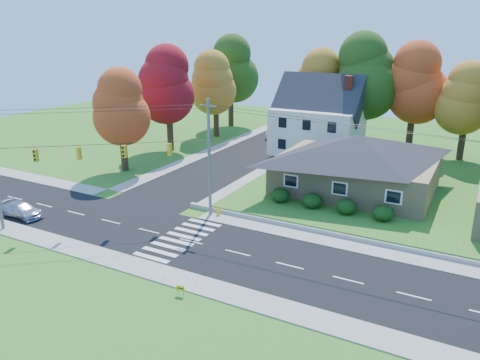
# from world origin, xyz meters

# --- Properties ---
(ground) EXTENTS (120.00, 120.00, 0.00)m
(ground) POSITION_xyz_m (0.00, 0.00, 0.00)
(ground) COLOR #3D7923
(road_main) EXTENTS (90.00, 8.00, 0.02)m
(road_main) POSITION_xyz_m (0.00, 0.00, 0.01)
(road_main) COLOR black
(road_main) RESTS_ON ground
(road_cross) EXTENTS (8.00, 44.00, 0.02)m
(road_cross) POSITION_xyz_m (-8.00, 26.00, 0.01)
(road_cross) COLOR black
(road_cross) RESTS_ON ground
(sidewalk_north) EXTENTS (90.00, 2.00, 0.08)m
(sidewalk_north) POSITION_xyz_m (0.00, 5.00, 0.04)
(sidewalk_north) COLOR #9C9A90
(sidewalk_north) RESTS_ON ground
(sidewalk_south) EXTENTS (90.00, 2.00, 0.08)m
(sidewalk_south) POSITION_xyz_m (0.00, -5.00, 0.04)
(sidewalk_south) COLOR #9C9A90
(sidewalk_south) RESTS_ON ground
(lawn) EXTENTS (30.00, 30.00, 0.50)m
(lawn) POSITION_xyz_m (13.00, 21.00, 0.25)
(lawn) COLOR #3D7923
(lawn) RESTS_ON ground
(ranch_house) EXTENTS (14.60, 10.60, 5.40)m
(ranch_house) POSITION_xyz_m (8.00, 16.00, 3.27)
(ranch_house) COLOR tan
(ranch_house) RESTS_ON lawn
(colonial_house) EXTENTS (10.40, 8.40, 9.60)m
(colonial_house) POSITION_xyz_m (0.04, 28.00, 4.58)
(colonial_house) COLOR silver
(colonial_house) RESTS_ON lawn
(hedge_row) EXTENTS (10.70, 1.70, 1.27)m
(hedge_row) POSITION_xyz_m (7.50, 9.80, 1.14)
(hedge_row) COLOR #163A10
(hedge_row) RESTS_ON lawn
(traffic_infrastructure) EXTENTS (38.10, 10.66, 10.00)m
(traffic_infrastructure) POSITION_xyz_m (-0.15, 1.35, 5.15)
(traffic_infrastructure) COLOR #666059
(traffic_infrastructure) RESTS_ON ground
(tree_lot_0) EXTENTS (6.72, 6.72, 12.51)m
(tree_lot_0) POSITION_xyz_m (-2.00, 34.00, 8.31)
(tree_lot_0) COLOR #3F2A19
(tree_lot_0) RESTS_ON lawn
(tree_lot_1) EXTENTS (7.84, 7.84, 14.60)m
(tree_lot_1) POSITION_xyz_m (4.00, 33.00, 9.61)
(tree_lot_1) COLOR #3F2A19
(tree_lot_1) RESTS_ON lawn
(tree_lot_2) EXTENTS (7.28, 7.28, 13.56)m
(tree_lot_2) POSITION_xyz_m (10.00, 34.00, 8.96)
(tree_lot_2) COLOR #3F2A19
(tree_lot_2) RESTS_ON lawn
(tree_lot_3) EXTENTS (6.16, 6.16, 11.47)m
(tree_lot_3) POSITION_xyz_m (16.00, 33.00, 7.65)
(tree_lot_3) COLOR #3F2A19
(tree_lot_3) RESTS_ON lawn
(tree_west_0) EXTENTS (6.16, 6.16, 11.47)m
(tree_west_0) POSITION_xyz_m (-17.00, 12.00, 7.15)
(tree_west_0) COLOR #3F2A19
(tree_west_0) RESTS_ON ground
(tree_west_1) EXTENTS (7.28, 7.28, 13.56)m
(tree_west_1) POSITION_xyz_m (-18.00, 22.00, 8.46)
(tree_west_1) COLOR #3F2A19
(tree_west_1) RESTS_ON ground
(tree_west_2) EXTENTS (6.72, 6.72, 12.51)m
(tree_west_2) POSITION_xyz_m (-17.00, 32.00, 7.81)
(tree_west_2) COLOR #3F2A19
(tree_west_2) RESTS_ON ground
(tree_west_3) EXTENTS (7.84, 7.84, 14.60)m
(tree_west_3) POSITION_xyz_m (-19.00, 40.00, 9.11)
(tree_west_3) COLOR #3F2A19
(tree_west_3) RESTS_ON ground
(silver_sedan) EXTENTS (4.21, 1.80, 1.21)m
(silver_sedan) POSITION_xyz_m (-15.45, -2.73, 0.63)
(silver_sedan) COLOR #A9A8BA
(silver_sedan) RESTS_ON road_main
(white_car) EXTENTS (2.76, 4.63, 1.44)m
(white_car) POSITION_xyz_m (-9.33, 35.19, 0.74)
(white_car) COLOR beige
(white_car) RESTS_ON road_cross
(fire_hydrant) EXTENTS (0.51, 0.39, 0.88)m
(fire_hydrant) POSITION_xyz_m (-0.85, 5.52, 0.42)
(fire_hydrant) COLOR yellow
(fire_hydrant) RESTS_ON ground
(yard_sign) EXTENTS (0.52, 0.13, 0.66)m
(yard_sign) POSITION_xyz_m (3.63, -6.49, 0.47)
(yard_sign) COLOR black
(yard_sign) RESTS_ON ground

